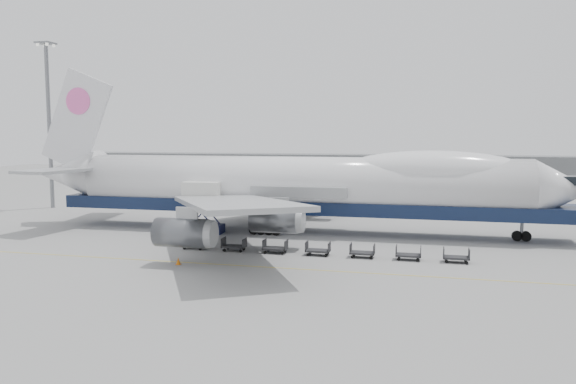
# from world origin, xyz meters

# --- Properties ---
(ground) EXTENTS (260.00, 260.00, 0.00)m
(ground) POSITION_xyz_m (0.00, 0.00, 0.00)
(ground) COLOR gray
(ground) RESTS_ON ground
(apron_line) EXTENTS (60.00, 0.15, 0.01)m
(apron_line) POSITION_xyz_m (0.00, -6.00, 0.01)
(apron_line) COLOR gold
(apron_line) RESTS_ON ground
(hangar) EXTENTS (110.00, 8.00, 7.00)m
(hangar) POSITION_xyz_m (-10.00, 70.00, 3.50)
(hangar) COLOR slate
(hangar) RESTS_ON ground
(floodlight_mast) EXTENTS (2.40, 2.40, 25.43)m
(floodlight_mast) POSITION_xyz_m (-42.00, 24.00, 14.27)
(floodlight_mast) COLOR slate
(floodlight_mast) RESTS_ON ground
(airliner) EXTENTS (67.00, 55.30, 19.98)m
(airliner) POSITION_xyz_m (0.64, 12.00, 5.62)
(airliner) COLOR white
(airliner) RESTS_ON ground
(catering_truck) EXTENTS (4.81, 3.48, 6.03)m
(catering_truck) POSITION_xyz_m (-10.40, 8.52, 3.43)
(catering_truck) COLOR #161B44
(catering_truck) RESTS_ON ground
(traffic_cone) EXTENTS (0.43, 0.43, 0.64)m
(traffic_cone) POSITION_xyz_m (-6.49, -6.87, 0.30)
(traffic_cone) COLOR orange
(traffic_cone) RESTS_ON ground
(dolly_0) EXTENTS (2.30, 1.35, 1.30)m
(dolly_0) POSITION_xyz_m (-7.81, -0.20, 0.53)
(dolly_0) COLOR #2D2D30
(dolly_0) RESTS_ON ground
(dolly_1) EXTENTS (2.30, 1.35, 1.30)m
(dolly_1) POSITION_xyz_m (-3.58, -0.20, 0.53)
(dolly_1) COLOR #2D2D30
(dolly_1) RESTS_ON ground
(dolly_2) EXTENTS (2.30, 1.35, 1.30)m
(dolly_2) POSITION_xyz_m (0.66, -0.20, 0.53)
(dolly_2) COLOR #2D2D30
(dolly_2) RESTS_ON ground
(dolly_3) EXTENTS (2.30, 1.35, 1.30)m
(dolly_3) POSITION_xyz_m (4.89, -0.20, 0.53)
(dolly_3) COLOR #2D2D30
(dolly_3) RESTS_ON ground
(dolly_4) EXTENTS (2.30, 1.35, 1.30)m
(dolly_4) POSITION_xyz_m (9.12, -0.20, 0.53)
(dolly_4) COLOR #2D2D30
(dolly_4) RESTS_ON ground
(dolly_5) EXTENTS (2.30, 1.35, 1.30)m
(dolly_5) POSITION_xyz_m (13.36, -0.20, 0.53)
(dolly_5) COLOR #2D2D30
(dolly_5) RESTS_ON ground
(dolly_6) EXTENTS (2.30, 1.35, 1.30)m
(dolly_6) POSITION_xyz_m (17.59, -0.20, 0.53)
(dolly_6) COLOR #2D2D30
(dolly_6) RESTS_ON ground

